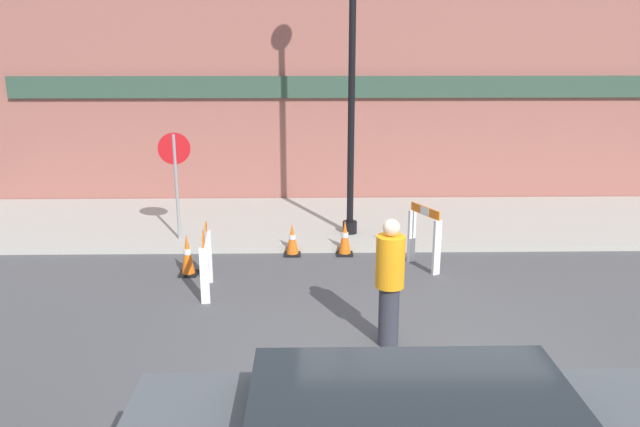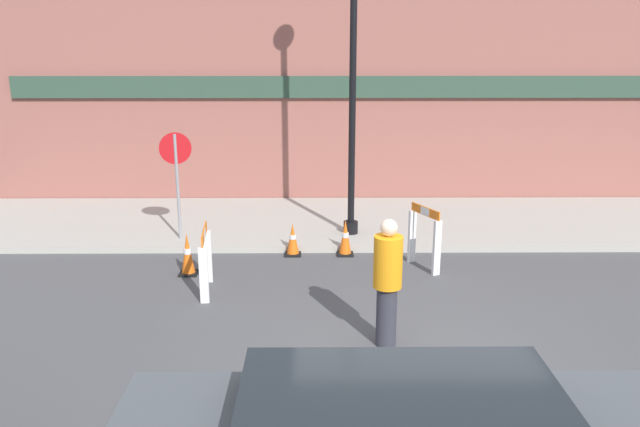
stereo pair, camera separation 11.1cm
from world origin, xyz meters
The scene contains 11 objects.
ground_plane centered at (0.00, 0.00, 0.00)m, with size 60.00×60.00×0.00m, color #4C4C4F.
sidewalk_slab centered at (0.00, 6.38, 0.06)m, with size 18.00×3.77×0.13m.
storefront_facade centered at (0.00, 8.34, 2.75)m, with size 18.00×0.22×5.50m.
streetlamp_post centered at (-0.32, 5.35, 4.24)m, with size 0.44×0.44×6.53m.
stop_sign centered at (-3.65, 5.03, 1.52)m, with size 0.59×0.17×2.07m.
barricade_0 centered at (-2.75, 2.64, 0.57)m, with size 0.22×0.92×1.04m.
barricade_1 centered at (0.85, 3.68, 0.59)m, with size 0.46×0.77×1.11m.
traffic_cone_0 centered at (-1.45, 4.40, 0.29)m, with size 0.30×0.30×0.61m.
traffic_cone_1 centered at (-3.19, 3.42, 0.35)m, with size 0.30×0.30×0.73m.
traffic_cone_2 centered at (-0.48, 4.40, 0.32)m, with size 0.30×0.30×0.67m.
person_worker centered at (-0.12, 0.85, 0.91)m, with size 0.47×0.47×1.70m.
Camera 1 is at (-1.15, -6.55, 3.83)m, focal length 35.00 mm.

